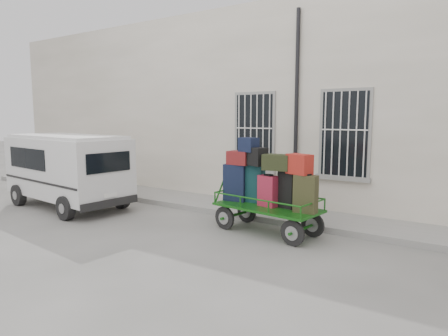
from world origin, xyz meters
TOP-DOWN VIEW (x-y plane):
  - ground at (0.00, 0.00)m, footprint 80.00×80.00m
  - building at (0.00, 5.50)m, footprint 24.00×5.15m
  - sidewalk at (0.00, 2.20)m, footprint 24.00×1.70m
  - luggage_cart at (1.21, 0.67)m, footprint 2.95×1.44m
  - van at (-4.95, -0.26)m, footprint 4.45×2.29m

SIDE VIEW (x-z plane):
  - ground at x=0.00m, z-range 0.00..0.00m
  - sidewalk at x=0.00m, z-range 0.00..0.15m
  - luggage_cart at x=1.21m, z-range 0.00..2.21m
  - van at x=-4.95m, z-range 0.16..2.32m
  - building at x=0.00m, z-range 0.00..6.00m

